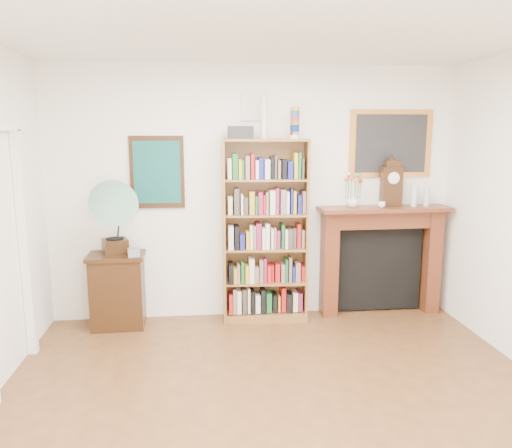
{
  "coord_description": "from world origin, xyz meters",
  "views": [
    {
      "loc": [
        -0.57,
        -3.0,
        2.08
      ],
      "look_at": [
        -0.07,
        1.6,
        1.22
      ],
      "focal_mm": 35.0,
      "sensor_mm": 36.0,
      "label": 1
    }
  ],
  "objects_px": {
    "bottle_right": "(426,197)",
    "bookshelf": "(266,221)",
    "fireplace": "(381,250)",
    "mantel_clock": "(391,184)",
    "gramophone": "(111,213)",
    "side_cabinet": "(118,290)",
    "cd_stack": "(134,253)",
    "teacup": "(382,205)",
    "bottle_left": "(414,196)",
    "flower_vase": "(353,201)"
  },
  "relations": [
    {
      "from": "fireplace",
      "to": "gramophone",
      "type": "distance_m",
      "value": 3.01
    },
    {
      "from": "bottle_left",
      "to": "cd_stack",
      "type": "bearing_deg",
      "value": -176.55
    },
    {
      "from": "side_cabinet",
      "to": "bottle_right",
      "type": "xyz_separation_m",
      "value": [
        3.45,
        0.1,
        0.95
      ]
    },
    {
      "from": "bookshelf",
      "to": "bottle_right",
      "type": "distance_m",
      "value": 1.86
    },
    {
      "from": "side_cabinet",
      "to": "gramophone",
      "type": "xyz_separation_m",
      "value": [
        -0.01,
        -0.07,
        0.85
      ]
    },
    {
      "from": "cd_stack",
      "to": "bottle_right",
      "type": "distance_m",
      "value": 3.3
    },
    {
      "from": "flower_vase",
      "to": "bottle_right",
      "type": "bearing_deg",
      "value": 0.76
    },
    {
      "from": "flower_vase",
      "to": "bottle_left",
      "type": "height_order",
      "value": "bottle_left"
    },
    {
      "from": "mantel_clock",
      "to": "flower_vase",
      "type": "relative_size",
      "value": 3.61
    },
    {
      "from": "gramophone",
      "to": "teacup",
      "type": "height_order",
      "value": "gramophone"
    },
    {
      "from": "fireplace",
      "to": "bookshelf",
      "type": "bearing_deg",
      "value": -177.98
    },
    {
      "from": "bookshelf",
      "to": "flower_vase",
      "type": "distance_m",
      "value": 1.0
    },
    {
      "from": "gramophone",
      "to": "cd_stack",
      "type": "xyz_separation_m",
      "value": [
        0.21,
        -0.04,
        -0.41
      ]
    },
    {
      "from": "bottle_right",
      "to": "teacup",
      "type": "bearing_deg",
      "value": -171.33
    },
    {
      "from": "fireplace",
      "to": "bottle_left",
      "type": "bearing_deg",
      "value": -9.67
    },
    {
      "from": "side_cabinet",
      "to": "cd_stack",
      "type": "relative_size",
      "value": 6.69
    },
    {
      "from": "teacup",
      "to": "bottle_right",
      "type": "xyz_separation_m",
      "value": [
        0.55,
        0.08,
        0.07
      ]
    },
    {
      "from": "flower_vase",
      "to": "bottle_left",
      "type": "bearing_deg",
      "value": -0.97
    },
    {
      "from": "bookshelf",
      "to": "cd_stack",
      "type": "xyz_separation_m",
      "value": [
        -1.4,
        -0.16,
        -0.28
      ]
    },
    {
      "from": "teacup",
      "to": "bookshelf",
      "type": "bearing_deg",
      "value": 178.49
    },
    {
      "from": "side_cabinet",
      "to": "cd_stack",
      "type": "bearing_deg",
      "value": -30.13
    },
    {
      "from": "gramophone",
      "to": "bottle_right",
      "type": "relative_size",
      "value": 4.02
    },
    {
      "from": "bookshelf",
      "to": "bottle_right",
      "type": "relative_size",
      "value": 11.57
    },
    {
      "from": "cd_stack",
      "to": "bottle_right",
      "type": "xyz_separation_m",
      "value": [
        3.25,
        0.21,
        0.51
      ]
    },
    {
      "from": "bookshelf",
      "to": "side_cabinet",
      "type": "height_order",
      "value": "bookshelf"
    },
    {
      "from": "mantel_clock",
      "to": "bottle_left",
      "type": "bearing_deg",
      "value": -6.98
    },
    {
      "from": "flower_vase",
      "to": "side_cabinet",
      "type": "bearing_deg",
      "value": -178.07
    },
    {
      "from": "bookshelf",
      "to": "cd_stack",
      "type": "relative_size",
      "value": 19.28
    },
    {
      "from": "fireplace",
      "to": "bottle_left",
      "type": "height_order",
      "value": "bottle_left"
    },
    {
      "from": "fireplace",
      "to": "teacup",
      "type": "height_order",
      "value": "teacup"
    },
    {
      "from": "flower_vase",
      "to": "cd_stack",
      "type": "bearing_deg",
      "value": -175.26
    },
    {
      "from": "mantel_clock",
      "to": "flower_vase",
      "type": "distance_m",
      "value": 0.48
    },
    {
      "from": "bottle_right",
      "to": "flower_vase",
      "type": "bearing_deg",
      "value": -179.24
    },
    {
      "from": "flower_vase",
      "to": "bottle_left",
      "type": "xyz_separation_m",
      "value": [
        0.7,
        -0.01,
        0.05
      ]
    },
    {
      "from": "mantel_clock",
      "to": "gramophone",
      "type": "bearing_deg",
      "value": -176.56
    },
    {
      "from": "fireplace",
      "to": "mantel_clock",
      "type": "distance_m",
      "value": 0.76
    },
    {
      "from": "side_cabinet",
      "to": "mantel_clock",
      "type": "relative_size",
      "value": 1.55
    },
    {
      "from": "bottle_right",
      "to": "bottle_left",
      "type": "bearing_deg",
      "value": -171.62
    },
    {
      "from": "fireplace",
      "to": "teacup",
      "type": "distance_m",
      "value": 0.56
    },
    {
      "from": "cd_stack",
      "to": "flower_vase",
      "type": "xyz_separation_m",
      "value": [
        2.39,
        0.2,
        0.48
      ]
    },
    {
      "from": "teacup",
      "to": "bottle_left",
      "type": "height_order",
      "value": "bottle_left"
    },
    {
      "from": "side_cabinet",
      "to": "fireplace",
      "type": "distance_m",
      "value": 2.97
    },
    {
      "from": "flower_vase",
      "to": "bottle_left",
      "type": "relative_size",
      "value": 0.6
    },
    {
      "from": "bottle_right",
      "to": "bookshelf",
      "type": "bearing_deg",
      "value": -178.44
    },
    {
      "from": "gramophone",
      "to": "bottle_left",
      "type": "distance_m",
      "value": 3.31
    },
    {
      "from": "gramophone",
      "to": "bottle_right",
      "type": "xyz_separation_m",
      "value": [
        3.46,
        0.17,
        0.1
      ]
    },
    {
      "from": "bookshelf",
      "to": "mantel_clock",
      "type": "relative_size",
      "value": 4.48
    },
    {
      "from": "bookshelf",
      "to": "side_cabinet",
      "type": "distance_m",
      "value": 1.76
    },
    {
      "from": "side_cabinet",
      "to": "bottle_right",
      "type": "distance_m",
      "value": 3.58
    },
    {
      "from": "bookshelf",
      "to": "flower_vase",
      "type": "height_order",
      "value": "bookshelf"
    }
  ]
}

